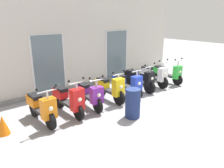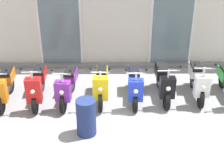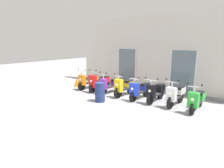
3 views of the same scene
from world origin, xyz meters
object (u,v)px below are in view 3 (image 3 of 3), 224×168
at_px(scooter_red, 99,82).
at_px(scooter_yellow, 124,86).
at_px(scooter_orange, 88,81).
at_px(trash_bin, 100,92).
at_px(scooter_purple, 110,85).
at_px(traffic_cone, 77,82).
at_px(scooter_black, 156,92).
at_px(scooter_green, 197,100).
at_px(scooter_blue, 140,90).
at_px(scooter_white, 176,94).

distance_m(scooter_red, scooter_yellow, 1.67).
height_order(scooter_orange, trash_bin, scooter_orange).
xyz_separation_m(scooter_red, scooter_purple, (0.78, 0.03, -0.03)).
bearing_deg(scooter_purple, traffic_cone, -179.67).
bearing_deg(trash_bin, scooter_black, 38.45).
bearing_deg(scooter_green, scooter_orange, -178.94).
xyz_separation_m(scooter_yellow, scooter_black, (1.66, 0.11, -0.02)).
relative_size(scooter_blue, scooter_green, 0.98).
distance_m(scooter_red, scooter_blue, 2.55).
relative_size(scooter_red, scooter_yellow, 1.02).
bearing_deg(scooter_blue, scooter_black, 6.16).
bearing_deg(traffic_cone, scooter_red, -0.43).
distance_m(scooter_orange, traffic_cone, 1.05).
height_order(scooter_green, trash_bin, scooter_green).
relative_size(scooter_blue, traffic_cone, 3.07).
height_order(scooter_purple, scooter_yellow, scooter_yellow).
distance_m(trash_bin, traffic_cone, 3.54).
xyz_separation_m(scooter_black, traffic_cone, (-5.21, -0.14, -0.21)).
height_order(scooter_red, scooter_white, scooter_red).
height_order(scooter_orange, scooter_white, scooter_white).
xyz_separation_m(scooter_yellow, scooter_blue, (0.88, 0.03, -0.04)).
xyz_separation_m(scooter_red, traffic_cone, (-1.89, 0.01, -0.24)).
bearing_deg(scooter_red, scooter_green, 1.20).
height_order(scooter_yellow, scooter_white, scooter_white).
distance_m(scooter_black, scooter_white, 0.92).
bearing_deg(scooter_blue, scooter_red, -178.35).
bearing_deg(scooter_green, trash_bin, -158.01).
height_order(scooter_red, scooter_purple, scooter_red).
bearing_deg(scooter_yellow, scooter_purple, -179.04).
bearing_deg(traffic_cone, scooter_blue, 0.76).
xyz_separation_m(scooter_red, scooter_yellow, (1.67, 0.04, -0.01)).
bearing_deg(scooter_black, scooter_orange, -177.80).
bearing_deg(scooter_yellow, scooter_orange, -178.91).
distance_m(scooter_red, scooter_black, 3.33).
bearing_deg(scooter_yellow, scooter_red, -178.48).
xyz_separation_m(scooter_purple, scooter_black, (2.54, 0.13, 0.00)).
bearing_deg(scooter_blue, scooter_purple, -178.58).
bearing_deg(scooter_green, scooter_purple, -178.97).
distance_m(scooter_orange, trash_bin, 2.62).
xyz_separation_m(scooter_red, scooter_blue, (2.55, 0.07, -0.05)).
bearing_deg(scooter_red, scooter_blue, 1.65).
bearing_deg(scooter_purple, scooter_green, 1.03).
xyz_separation_m(scooter_purple, scooter_green, (4.33, 0.08, -0.01)).
distance_m(scooter_purple, trash_bin, 1.55).
height_order(scooter_orange, scooter_purple, scooter_orange).
distance_m(scooter_purple, traffic_cone, 2.68).
height_order(scooter_blue, scooter_white, scooter_white).
height_order(scooter_green, traffic_cone, scooter_green).
distance_m(scooter_yellow, scooter_blue, 0.88).
bearing_deg(trash_bin, scooter_white, 28.76).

